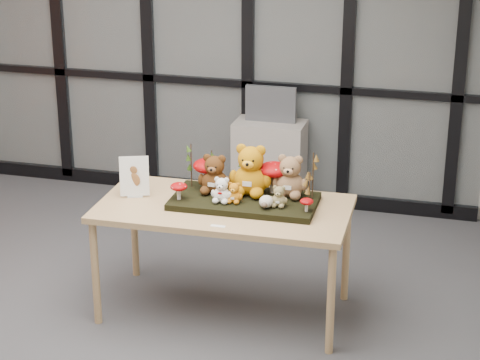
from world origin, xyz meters
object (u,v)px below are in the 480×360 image
(display_table, at_px, (224,215))
(monitor, at_px, (271,104))
(bear_white_bow, at_px, (222,188))
(plush_cream_hedgehog, at_px, (266,201))
(diorama_tray, at_px, (244,201))
(mushroom_back_left, at_px, (208,172))
(bear_pooh_yellow, at_px, (251,167))
(bear_beige_small, at_px, (279,195))
(cabinet, at_px, (269,166))
(mushroom_front_left, at_px, (179,190))
(sign_holder, at_px, (134,179))
(bear_tan_back, at_px, (290,173))
(bear_brown_medium, at_px, (215,172))
(mushroom_front_right, at_px, (307,204))
(bear_small_yellow, at_px, (234,191))
(mushroom_back_right, at_px, (274,176))

(display_table, bearing_deg, monitor, 92.59)
(bear_white_bow, xyz_separation_m, plush_cream_hedgehog, (0.30, -0.02, -0.05))
(diorama_tray, xyz_separation_m, bear_white_bow, (-0.12, -0.09, 0.11))
(mushroom_back_left, bearing_deg, bear_white_bow, -53.83)
(bear_pooh_yellow, relative_size, bear_beige_small, 2.44)
(bear_pooh_yellow, relative_size, cabinet, 0.47)
(mushroom_front_left, bearing_deg, bear_pooh_yellow, 27.47)
(bear_white_bow, distance_m, sign_holder, 0.61)
(mushroom_front_left, height_order, sign_holder, sign_holder)
(sign_holder, bearing_deg, bear_tan_back, -10.81)
(bear_brown_medium, relative_size, mushroom_front_right, 3.08)
(mushroom_back_left, relative_size, sign_holder, 0.81)
(bear_beige_small, relative_size, plush_cream_hedgehog, 1.72)
(mushroom_front_left, bearing_deg, bear_tan_back, 20.02)
(display_table, height_order, mushroom_back_left, mushroom_back_left)
(plush_cream_hedgehog, relative_size, mushroom_back_left, 0.39)
(diorama_tray, height_order, bear_small_yellow, bear_small_yellow)
(bear_small_yellow, xyz_separation_m, sign_holder, (-0.69, 0.02, 0.01))
(bear_tan_back, bearing_deg, bear_beige_small, -99.69)
(mushroom_back_left, distance_m, cabinet, 1.71)
(bear_small_yellow, relative_size, mushroom_front_left, 1.23)
(bear_pooh_yellow, distance_m, bear_beige_small, 0.30)
(plush_cream_hedgehog, distance_m, mushroom_back_right, 0.28)
(display_table, xyz_separation_m, cabinet, (-0.12, 1.82, -0.30))
(diorama_tray, bearing_deg, mushroom_back_right, 43.63)
(bear_small_yellow, bearing_deg, mushroom_back_left, 138.22)
(plush_cream_hedgehog, bearing_deg, bear_brown_medium, 155.12)
(bear_tan_back, distance_m, monitor, 1.72)
(bear_tan_back, height_order, mushroom_front_right, bear_tan_back)
(diorama_tray, bearing_deg, bear_small_yellow, -121.10)
(bear_tan_back, distance_m, bear_white_bow, 0.46)
(bear_beige_small, distance_m, mushroom_back_right, 0.25)
(diorama_tray, height_order, mushroom_back_right, mushroom_back_right)
(bear_white_bow, xyz_separation_m, monitor, (-0.12, 1.86, 0.04))
(bear_small_yellow, relative_size, bear_beige_small, 0.99)
(bear_pooh_yellow, height_order, mushroom_back_left, bear_pooh_yellow)
(bear_small_yellow, relative_size, plush_cream_hedgehog, 1.71)
(bear_tan_back, height_order, sign_holder, bear_tan_back)
(bear_white_bow, xyz_separation_m, mushroom_back_left, (-0.16, 0.21, 0.02))
(bear_pooh_yellow, relative_size, bear_tan_back, 1.20)
(bear_pooh_yellow, distance_m, monitor, 1.69)
(bear_tan_back, distance_m, plush_cream_hedgehog, 0.28)
(display_table, height_order, bear_white_bow, bear_white_bow)
(monitor, bearing_deg, diorama_tray, -82.20)
(bear_pooh_yellow, relative_size, bear_brown_medium, 1.28)
(bear_tan_back, bearing_deg, cabinet, 106.42)
(bear_brown_medium, bearing_deg, sign_holder, -168.76)
(bear_small_yellow, xyz_separation_m, cabinet, (-0.20, 1.83, -0.48))
(mushroom_front_left, bearing_deg, plush_cream_hedgehog, 0.84)
(cabinet, bearing_deg, bear_white_bow, -86.35)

